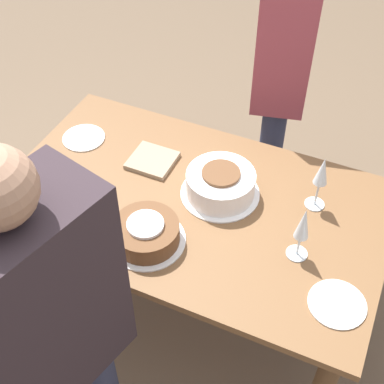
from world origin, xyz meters
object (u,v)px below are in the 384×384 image
(cake_front_chocolate, at_px, (146,233))
(wine_glass_near, at_px, (303,226))
(person_watching, at_px, (284,54))
(wine_glass_far, at_px, (322,174))
(person_cutting, at_px, (48,332))
(cake_center_white, at_px, (220,184))

(cake_front_chocolate, relative_size, wine_glass_near, 1.23)
(cake_front_chocolate, distance_m, person_watching, 1.02)
(wine_glass_far, bearing_deg, person_cutting, -119.37)
(wine_glass_far, relative_size, person_watching, 0.14)
(wine_glass_far, height_order, person_watching, person_watching)
(cake_center_white, bearing_deg, wine_glass_far, 15.09)
(person_cutting, bearing_deg, person_watching, 7.98)
(cake_front_chocolate, bearing_deg, wine_glass_far, 39.86)
(cake_front_chocolate, bearing_deg, wine_glass_near, 17.70)
(wine_glass_far, distance_m, person_cutting, 1.00)
(cake_center_white, bearing_deg, cake_front_chocolate, -114.99)
(person_watching, bearing_deg, wine_glass_near, 7.95)
(cake_front_chocolate, relative_size, person_watching, 0.17)
(person_watching, bearing_deg, wine_glass_far, 14.77)
(person_cutting, bearing_deg, wine_glass_near, -23.94)
(wine_glass_far, bearing_deg, wine_glass_near, -88.68)
(person_cutting, height_order, person_watching, person_watching)
(cake_center_white, relative_size, person_watching, 0.18)
(cake_front_chocolate, xyz_separation_m, person_cutting, (-0.02, -0.48, 0.12))
(wine_glass_near, distance_m, person_cutting, 0.81)
(cake_front_chocolate, distance_m, wine_glass_near, 0.51)
(wine_glass_near, distance_m, wine_glass_far, 0.24)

